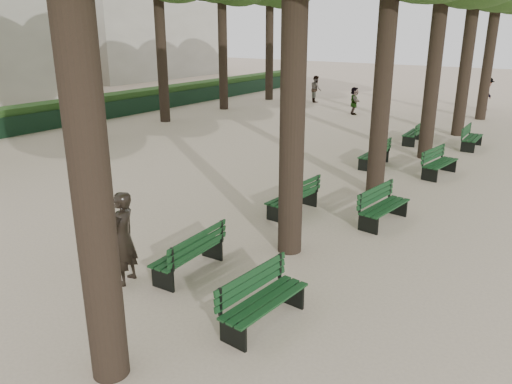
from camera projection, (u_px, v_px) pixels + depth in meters
The scene contains 16 objects.
ground at pixel (142, 287), 9.55m from camera, with size 120.00×120.00×0.00m, color #C7B197.
bench_left_0 at pixel (189, 260), 10.01m from camera, with size 0.66×1.83×0.92m.
bench_left_1 at pixel (293, 203), 13.23m from camera, with size 0.70×1.84×0.92m.
bench_left_2 at pixel (374, 159), 17.70m from camera, with size 0.59×1.81×0.92m.
bench_left_3 at pixel (413, 137), 21.18m from camera, with size 0.66×1.83×0.92m.
bench_right_0 at pixel (264, 310), 8.26m from camera, with size 0.71×1.84×0.92m.
bench_right_1 at pixel (384, 213), 12.53m from camera, with size 0.77×1.85×0.92m.
bench_right_2 at pixel (440, 168), 16.52m from camera, with size 0.80×1.86×0.92m.
bench_right_3 at pixel (472, 142), 20.25m from camera, with size 0.62×1.82×0.92m.
man_with_map at pixel (123, 238), 9.43m from camera, with size 0.71×0.81×1.85m.
pedestrian_b at pixel (487, 94), 29.45m from camera, with size 1.23×0.38×1.91m, color #262628.
pedestrian_a at pixel (316, 89), 32.51m from camera, with size 0.83×0.34×1.71m, color #262628.
pedestrian_e at pixel (354, 101), 28.02m from camera, with size 1.41×0.30×1.52m, color #262628.
fence at pixel (96, 113), 26.05m from camera, with size 0.08×42.00×0.90m, color black.
hedge at pixel (87, 109), 26.38m from camera, with size 1.20×42.00×1.20m, color #204317.
building_far at pixel (131, 39), 49.61m from camera, with size 12.00×16.00×7.00m, color #B7B2A3.
Camera 1 is at (6.60, -5.77, 4.74)m, focal length 35.00 mm.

